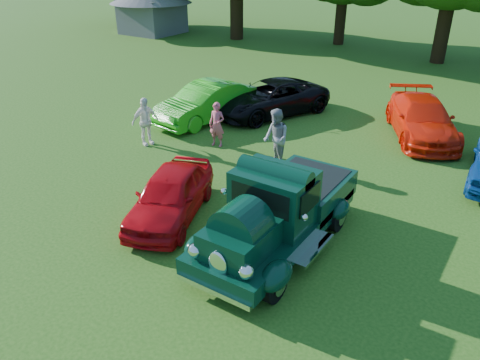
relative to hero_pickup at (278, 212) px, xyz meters
The scene contains 10 objects.
ground 1.48m from the hero_pickup, 139.93° to the right, with size 120.00×120.00×0.00m, color #1F4D12.
hero_pickup is the anchor object (origin of this frame).
red_convertible 3.04m from the hero_pickup, behind, with size 1.53×3.79×1.29m, color #BE080F.
back_car_lime 9.15m from the hero_pickup, 138.12° to the left, with size 1.60×4.59×1.51m, color green.
back_car_black 9.64m from the hero_pickup, 121.46° to the left, with size 2.36×5.11×1.42m, color black.
back_car_orange 9.18m from the hero_pickup, 83.91° to the left, with size 1.98×4.88×1.41m, color red.
spectator_pink 6.42m from the hero_pickup, 139.15° to the left, with size 0.58×0.38×1.59m, color #C85266.
spectator_grey 4.54m from the hero_pickup, 120.45° to the left, with size 0.92×0.72×1.89m, color gray.
spectator_white 7.61m from the hero_pickup, 157.81° to the left, with size 1.02×0.42×1.74m, color white.
gazebo 30.60m from the hero_pickup, 138.53° to the left, with size 6.40×6.40×3.90m.
Camera 1 is at (5.37, -7.60, 6.56)m, focal length 35.00 mm.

